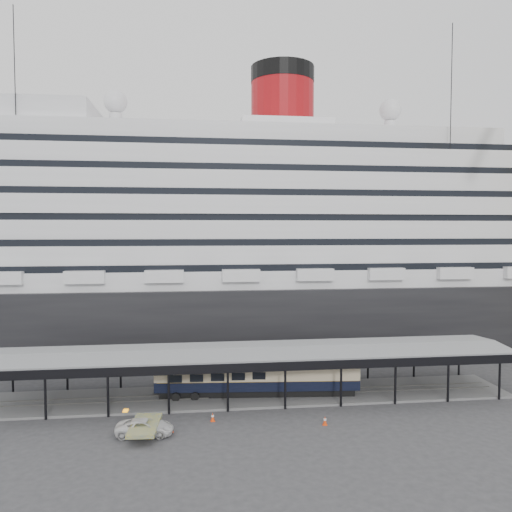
# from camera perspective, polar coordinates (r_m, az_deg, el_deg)

# --- Properties ---
(ground) EXTENTS (200.00, 200.00, 0.00)m
(ground) POSITION_cam_1_polar(r_m,az_deg,el_deg) (51.33, 0.22, -17.55)
(ground) COLOR #333335
(ground) RESTS_ON ground
(cruise_ship) EXTENTS (130.00, 30.00, 43.90)m
(cruise_ship) POSITION_cam_1_polar(r_m,az_deg,el_deg) (79.92, -2.64, 3.24)
(cruise_ship) COLOR black
(cruise_ship) RESTS_ON ground
(platform_canopy) EXTENTS (56.00, 9.18, 5.30)m
(platform_canopy) POSITION_cam_1_polar(r_m,az_deg,el_deg) (55.29, -0.45, -13.45)
(platform_canopy) COLOR slate
(platform_canopy) RESTS_ON ground
(port_truck) EXTENTS (5.17, 2.66, 1.39)m
(port_truck) POSITION_cam_1_polar(r_m,az_deg,el_deg) (47.27, -12.59, -18.57)
(port_truck) COLOR silver
(port_truck) RESTS_ON ground
(pullman_carriage) EXTENTS (21.94, 4.59, 21.39)m
(pullman_carriage) POSITION_cam_1_polar(r_m,az_deg,el_deg) (55.29, 0.15, -13.19)
(pullman_carriage) COLOR black
(pullman_carriage) RESTS_ON ground
(traffic_cone_left) EXTENTS (0.38, 0.38, 0.67)m
(traffic_cone_left) POSITION_cam_1_polar(r_m,az_deg,el_deg) (47.61, -9.64, -18.85)
(traffic_cone_left) COLOR #F43F0D
(traffic_cone_left) RESTS_ON ground
(traffic_cone_mid) EXTENTS (0.46, 0.46, 0.81)m
(traffic_cone_mid) POSITION_cam_1_polar(r_m,az_deg,el_deg) (49.50, -4.97, -17.85)
(traffic_cone_mid) COLOR #EF400D
(traffic_cone_mid) RESTS_ON ground
(traffic_cone_right) EXTENTS (0.52, 0.52, 0.83)m
(traffic_cone_right) POSITION_cam_1_polar(r_m,az_deg,el_deg) (48.90, 7.88, -18.13)
(traffic_cone_right) COLOR #EC3F0D
(traffic_cone_right) RESTS_ON ground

